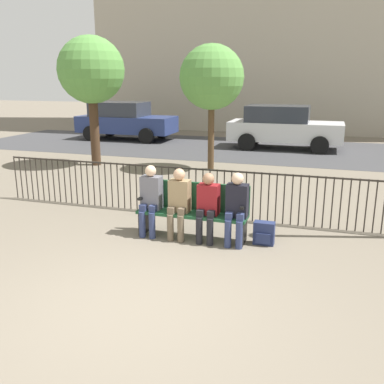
# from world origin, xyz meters

# --- Properties ---
(ground_plane) EXTENTS (80.00, 80.00, 0.00)m
(ground_plane) POSITION_xyz_m (0.00, 0.00, 0.00)
(ground_plane) COLOR #706656
(park_bench) EXTENTS (1.85, 0.45, 0.92)m
(park_bench) POSITION_xyz_m (0.00, 2.45, 0.50)
(park_bench) COLOR #194728
(park_bench) RESTS_ON ground
(seated_person_0) EXTENTS (0.34, 0.39, 1.21)m
(seated_person_0) POSITION_xyz_m (-0.72, 2.32, 0.67)
(seated_person_0) COLOR navy
(seated_person_0) RESTS_ON ground
(seated_person_1) EXTENTS (0.34, 0.39, 1.18)m
(seated_person_1) POSITION_xyz_m (-0.21, 2.32, 0.66)
(seated_person_1) COLOR brown
(seated_person_1) RESTS_ON ground
(seated_person_2) EXTENTS (0.34, 0.39, 1.14)m
(seated_person_2) POSITION_xyz_m (0.28, 2.32, 0.64)
(seated_person_2) COLOR black
(seated_person_2) RESTS_ON ground
(seated_person_3) EXTENTS (0.34, 0.39, 1.18)m
(seated_person_3) POSITION_xyz_m (0.76, 2.32, 0.66)
(seated_person_3) COLOR navy
(seated_person_3) RESTS_ON ground
(backpack) EXTENTS (0.33, 0.21, 0.38)m
(backpack) POSITION_xyz_m (1.19, 2.45, 0.18)
(backpack) COLOR navy
(backpack) RESTS_ON ground
(fence_railing) EXTENTS (9.01, 0.03, 0.95)m
(fence_railing) POSITION_xyz_m (-0.02, 3.56, 0.56)
(fence_railing) COLOR #2D2823
(fence_railing) RESTS_ON ground
(tree_0) EXTENTS (1.83, 1.83, 3.55)m
(tree_0) POSITION_xyz_m (-1.20, 7.93, 2.62)
(tree_0) COLOR #4C3823
(tree_0) RESTS_ON ground
(tree_1) EXTENTS (1.97, 1.97, 3.84)m
(tree_1) POSITION_xyz_m (-4.76, 7.48, 2.81)
(tree_1) COLOR #422D1E
(tree_1) RESTS_ON ground
(street_surface) EXTENTS (24.00, 6.00, 0.01)m
(street_surface) POSITION_xyz_m (0.00, 12.00, 0.00)
(street_surface) COLOR #3D3D3F
(street_surface) RESTS_ON ground
(parked_car_0) EXTENTS (4.20, 1.94, 1.62)m
(parked_car_0) POSITION_xyz_m (-6.47, 12.95, 0.84)
(parked_car_0) COLOR navy
(parked_car_0) RESTS_ON ground
(parked_car_1) EXTENTS (4.20, 1.94, 1.62)m
(parked_car_1) POSITION_xyz_m (0.40, 12.46, 0.84)
(parked_car_1) COLOR silver
(parked_car_1) RESTS_ON ground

